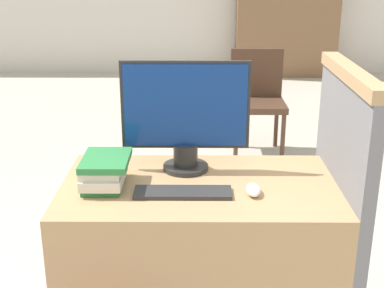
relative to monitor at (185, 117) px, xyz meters
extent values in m
cube|color=tan|center=(0.06, -0.16, -0.60)|extent=(1.12, 0.66, 0.73)
cube|color=slate|center=(0.64, -0.12, -0.39)|extent=(0.05, 0.72, 1.15)
cube|color=tan|center=(0.64, -0.12, 0.21)|extent=(0.07, 0.72, 0.05)
cylinder|color=#282828|center=(0.00, 0.00, -0.23)|extent=(0.20, 0.20, 0.02)
cylinder|color=#282828|center=(0.00, 0.00, -0.17)|extent=(0.10, 0.10, 0.09)
cube|color=#282828|center=(0.00, 0.00, 0.05)|extent=(0.54, 0.01, 0.37)
cube|color=navy|center=(0.00, 0.00, 0.05)|extent=(0.51, 0.02, 0.35)
cube|color=#2D2D2D|center=(-0.01, -0.26, -0.23)|extent=(0.38, 0.11, 0.02)
ellipsoid|color=white|center=(0.27, -0.26, -0.22)|extent=(0.06, 0.11, 0.04)
cube|color=#2D7F42|center=(-0.33, -0.19, -0.22)|extent=(0.15, 0.21, 0.03)
cube|color=silver|center=(-0.32, -0.18, -0.19)|extent=(0.16, 0.25, 0.04)
cube|color=silver|center=(-0.33, -0.19, -0.16)|extent=(0.16, 0.22, 0.03)
cube|color=#2D7F42|center=(-0.31, -0.18, -0.13)|extent=(0.18, 0.25, 0.03)
cylinder|color=#4C3323|center=(0.37, 1.95, -0.76)|extent=(0.04, 0.04, 0.41)
cylinder|color=#4C3323|center=(0.75, 1.95, -0.76)|extent=(0.04, 0.04, 0.41)
cylinder|color=#4C3323|center=(0.37, 2.33, -0.76)|extent=(0.04, 0.04, 0.41)
cylinder|color=#4C3323|center=(0.75, 2.33, -0.76)|extent=(0.04, 0.04, 0.41)
cube|color=#4C3323|center=(0.56, 2.14, -0.53)|extent=(0.44, 0.44, 0.05)
cube|color=#4C3323|center=(0.56, 2.34, -0.31)|extent=(0.44, 0.04, 0.41)
cube|color=#846042|center=(1.29, 5.29, -0.13)|extent=(1.38, 0.32, 1.69)
camera|label=1|loc=(0.04, -2.15, 0.64)|focal=50.00mm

